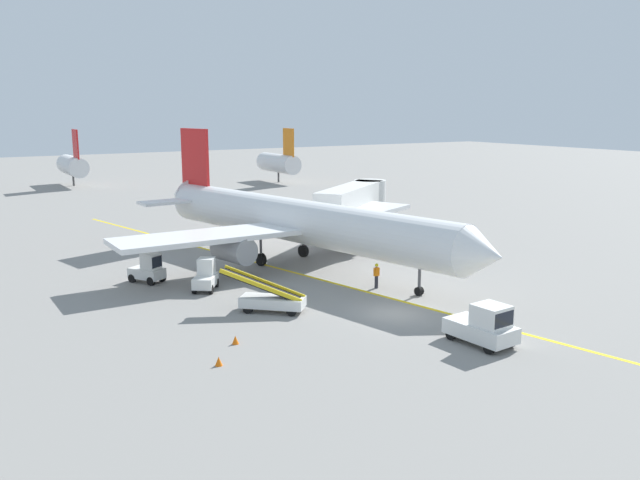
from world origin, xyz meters
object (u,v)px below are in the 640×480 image
(baggage_tug_near_wing, at_px, (148,269))
(baggage_tug_by_cargo_door, at_px, (206,276))
(ground_crew_marshaller, at_px, (376,275))
(jet_bridge, at_px, (355,199))
(pushback_tug, at_px, (484,326))
(safety_cone_nose_left, at_px, (235,340))
(belt_loader_forward_hold, at_px, (271,299))
(safety_cone_nose_right, at_px, (219,361))
(airliner, at_px, (295,221))

(baggage_tug_near_wing, relative_size, baggage_tug_by_cargo_door, 1.00)
(ground_crew_marshaller, bearing_deg, jet_bridge, 60.10)
(pushback_tug, distance_m, baggage_tug_by_cargo_door, 19.04)
(pushback_tug, height_order, baggage_tug_near_wing, pushback_tug)
(baggage_tug_near_wing, relative_size, safety_cone_nose_left, 6.20)
(jet_bridge, bearing_deg, belt_loader_forward_hold, -136.08)
(ground_crew_marshaller, relative_size, safety_cone_nose_right, 3.86)
(baggage_tug_by_cargo_door, bearing_deg, safety_cone_nose_left, -103.82)
(airliner, bearing_deg, pushback_tug, -91.17)
(baggage_tug_by_cargo_door, relative_size, belt_loader_forward_hold, 0.60)
(airliner, distance_m, safety_cone_nose_right, 21.00)
(baggage_tug_near_wing, height_order, baggage_tug_by_cargo_door, same)
(baggage_tug_by_cargo_door, relative_size, safety_cone_nose_right, 6.17)
(jet_bridge, xyz_separation_m, baggage_tug_by_cargo_door, (-19.19, -10.53, -2.62))
(baggage_tug_by_cargo_door, bearing_deg, pushback_tug, -64.39)
(ground_crew_marshaller, distance_m, safety_cone_nose_left, 13.47)
(safety_cone_nose_left, relative_size, safety_cone_nose_right, 1.00)
(ground_crew_marshaller, distance_m, safety_cone_nose_right, 16.09)
(jet_bridge, xyz_separation_m, pushback_tug, (-10.96, -27.70, -2.55))
(jet_bridge, relative_size, safety_cone_nose_left, 26.75)
(jet_bridge, height_order, pushback_tug, jet_bridge)
(pushback_tug, bearing_deg, baggage_tug_by_cargo_door, 115.61)
(airliner, bearing_deg, belt_loader_forward_hold, -126.02)
(baggage_tug_near_wing, bearing_deg, baggage_tug_by_cargo_door, -54.91)
(belt_loader_forward_hold, bearing_deg, safety_cone_nose_right, -133.51)
(airliner, height_order, safety_cone_nose_left, airliner)
(safety_cone_nose_left, bearing_deg, jet_bridge, 44.02)
(baggage_tug_near_wing, bearing_deg, pushback_tug, -62.52)
(belt_loader_forward_hold, bearing_deg, pushback_tug, -57.68)
(belt_loader_forward_hold, xyz_separation_m, safety_cone_nose_left, (-4.08, -4.00, -0.56))
(airliner, bearing_deg, jet_bridge, 34.34)
(pushback_tug, height_order, belt_loader_forward_hold, belt_loader_forward_hold)
(pushback_tug, xyz_separation_m, ground_crew_marshaller, (1.70, 11.59, -0.08))
(baggage_tug_by_cargo_door, height_order, safety_cone_nose_left, baggage_tug_by_cargo_door)
(baggage_tug_near_wing, height_order, ground_crew_marshaller, baggage_tug_near_wing)
(jet_bridge, height_order, baggage_tug_near_wing, jet_bridge)
(airliner, relative_size, safety_cone_nose_left, 79.67)
(pushback_tug, relative_size, baggage_tug_near_wing, 1.37)
(pushback_tug, height_order, safety_cone_nose_left, pushback_tug)
(pushback_tug, distance_m, safety_cone_nose_right, 13.44)
(jet_bridge, relative_size, ground_crew_marshaller, 6.92)
(jet_bridge, height_order, safety_cone_nose_right, jet_bridge)
(baggage_tug_near_wing, relative_size, safety_cone_nose_right, 6.20)
(pushback_tug, height_order, baggage_tug_by_cargo_door, pushback_tug)
(airliner, xyz_separation_m, pushback_tug, (-0.42, -20.50, -2.42))
(pushback_tug, bearing_deg, baggage_tug_near_wing, 117.48)
(airliner, xyz_separation_m, safety_cone_nose_right, (-13.10, -16.10, -3.20))
(baggage_tug_by_cargo_door, bearing_deg, baggage_tug_near_wing, 125.09)
(airliner, xyz_separation_m, baggage_tug_by_cargo_door, (-8.65, -3.33, -2.49))
(pushback_tug, xyz_separation_m, baggage_tug_near_wing, (-10.93, 21.00, -0.07))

